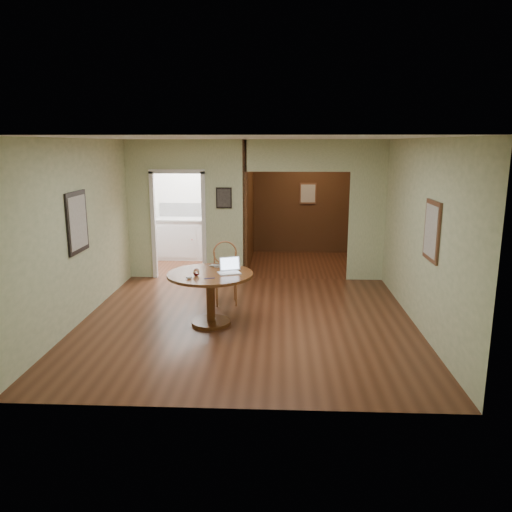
{
  "coord_description": "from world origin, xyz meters",
  "views": [
    {
      "loc": [
        0.47,
        -7.07,
        2.63
      ],
      "look_at": [
        0.15,
        -0.2,
        1.07
      ],
      "focal_mm": 35.0,
      "sensor_mm": 36.0,
      "label": 1
    }
  ],
  "objects_px": {
    "open_laptop": "(229,268)",
    "closed_laptop": "(219,267)",
    "dining_table": "(210,286)",
    "chair": "(226,269)"
  },
  "relations": [
    {
      "from": "open_laptop",
      "to": "closed_laptop",
      "type": "bearing_deg",
      "value": 102.65
    },
    {
      "from": "dining_table",
      "to": "chair",
      "type": "height_order",
      "value": "chair"
    },
    {
      "from": "open_laptop",
      "to": "closed_laptop",
      "type": "xyz_separation_m",
      "value": [
        -0.19,
        0.28,
        -0.05
      ]
    },
    {
      "from": "chair",
      "to": "closed_laptop",
      "type": "distance_m",
      "value": 0.74
    },
    {
      "from": "open_laptop",
      "to": "closed_laptop",
      "type": "distance_m",
      "value": 0.34
    },
    {
      "from": "chair",
      "to": "closed_laptop",
      "type": "bearing_deg",
      "value": -101.56
    },
    {
      "from": "chair",
      "to": "open_laptop",
      "type": "xyz_separation_m",
      "value": [
        0.17,
        -0.99,
        0.27
      ]
    },
    {
      "from": "open_laptop",
      "to": "closed_laptop",
      "type": "relative_size",
      "value": 1.2
    },
    {
      "from": "chair",
      "to": "closed_laptop",
      "type": "xyz_separation_m",
      "value": [
        -0.02,
        -0.7,
        0.22
      ]
    },
    {
      "from": "dining_table",
      "to": "chair",
      "type": "bearing_deg",
      "value": 84.02
    }
  ]
}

